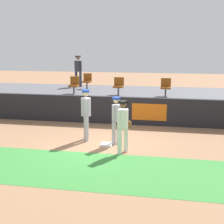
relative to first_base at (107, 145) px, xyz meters
The scene contains 13 objects.
ground_plane 0.29m from the first_base, behind, with size 60.00×60.00×0.00m, color #936B4C.
grass_foreground_strip 2.26m from the first_base, 97.12° to the right, with size 18.00×2.80×0.01m, color #388438.
first_base is the anchor object (origin of this frame).
player_fielder_home 1.34m from the first_base, 43.27° to the right, with size 0.52×0.46×1.73m.
player_runner_visitor 1.47m from the first_base, 148.53° to the left, with size 0.42×0.52×1.88m.
player_coach_visitor 1.02m from the first_base, 42.93° to the left, with size 0.43×0.44×1.69m.
field_wall 3.32m from the first_base, 94.77° to the left, with size 18.00×0.26×1.22m.
bleacher_platform 5.86m from the first_base, 92.75° to the left, with size 18.00×4.80×1.08m, color #59595E.
seat_front_right 5.28m from the first_base, 68.38° to the left, with size 0.47×0.44×0.84m.
seat_front_center 4.95m from the first_base, 94.68° to the left, with size 0.47×0.44×0.84m.
seat_back_left 7.11m from the first_base, 110.61° to the left, with size 0.45×0.44×0.84m.
seat_front_left 5.59m from the first_base, 119.15° to the left, with size 0.45×0.44×0.84m.
spectator_hooded 8.30m from the first_base, 113.51° to the left, with size 0.47×0.43×1.77m.
Camera 1 is at (2.50, -10.63, 3.46)m, focal length 51.80 mm.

